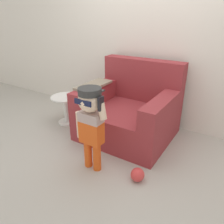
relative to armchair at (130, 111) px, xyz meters
name	(u,v)px	position (x,y,z in m)	size (l,w,h in m)	color
ground_plane	(122,138)	(-0.02, -0.17, -0.33)	(10.00, 10.00, 0.00)	#ADA89E
wall_back	(150,30)	(-0.02, 0.54, 0.97)	(10.00, 0.05, 2.60)	silver
armchair	(130,111)	(0.00, 0.00, 0.00)	(1.13, 1.00, 0.95)	maroon
person_child	(91,117)	(0.02, -0.85, 0.26)	(0.36, 0.27, 0.88)	#E05119
side_table	(66,107)	(-0.94, -0.21, -0.08)	(0.42, 0.42, 0.41)	white
toy_ball	(138,175)	(0.51, -0.78, -0.26)	(0.14, 0.14, 0.14)	#D13838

